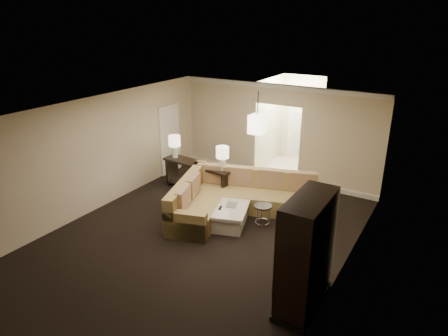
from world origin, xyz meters
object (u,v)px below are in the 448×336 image
Objects in this scene: coffee_table at (223,216)px; person at (310,134)px; console_table at (198,175)px; armoire at (305,255)px; drink_table at (263,211)px; sectional_sofa at (234,198)px.

coffee_table is 0.68× the size of person.
armoire reaches higher than console_table.
console_table is 5.01m from armoire.
console_table is (-1.54, 1.22, 0.27)m from coffee_table.
coffee_table is at bearing 147.29° from armoire.
coffee_table is 2.67× the size of drink_table.
drink_table is at bearing 27.88° from coffee_table.
coffee_table is at bearing 93.73° from person.
armoire is 6.84m from person.
coffee_table is at bearing -152.12° from drink_table.
coffee_table is 0.70× the size of armoire.
sectional_sofa reaches higher than console_table.
sectional_sofa is 1.54× the size of console_table.
sectional_sofa is 0.94m from drink_table.
console_table is 1.07× the size of person.
armoire is (2.55, -1.64, 0.72)m from coffee_table.
armoire reaches higher than sectional_sofa.
sectional_sofa is 3.56m from armoire.
person is (0.41, 4.15, 0.64)m from sectional_sofa.
console_table is at bearing 70.18° from person.
drink_table is at bearing -13.67° from console_table.
console_table is at bearing 161.16° from drink_table.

